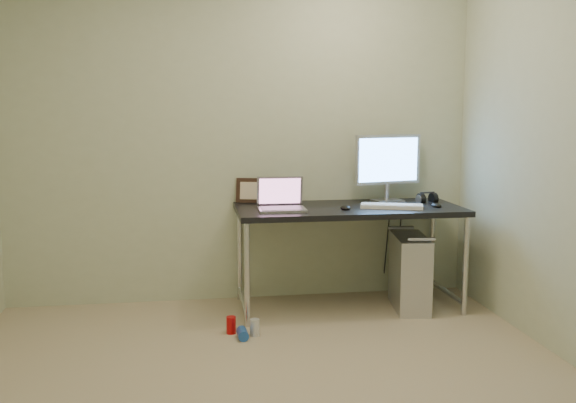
% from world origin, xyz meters
% --- Properties ---
extents(floor, '(3.50, 3.50, 0.00)m').
position_xyz_m(floor, '(0.00, 0.00, 0.00)').
color(floor, tan).
rests_on(floor, ground).
extents(wall_back, '(3.50, 0.02, 2.50)m').
position_xyz_m(wall_back, '(0.00, 1.75, 1.25)').
color(wall_back, beige).
rests_on(wall_back, ground).
extents(desk, '(1.62, 0.71, 0.75)m').
position_xyz_m(desk, '(0.75, 1.40, 0.67)').
color(desk, black).
rests_on(desk, ground).
extents(tower_computer, '(0.30, 0.54, 0.57)m').
position_xyz_m(tower_computer, '(1.19, 1.30, 0.27)').
color(tower_computer, silver).
rests_on(tower_computer, ground).
extents(cable_a, '(0.01, 0.16, 0.69)m').
position_xyz_m(cable_a, '(1.14, 1.70, 0.40)').
color(cable_a, black).
rests_on(cable_a, ground).
extents(cable_b, '(0.02, 0.11, 0.71)m').
position_xyz_m(cable_b, '(1.23, 1.68, 0.38)').
color(cable_b, black).
rests_on(cable_b, ground).
extents(can_red, '(0.08, 0.08, 0.11)m').
position_xyz_m(can_red, '(-0.14, 0.96, 0.06)').
color(can_red, red).
rests_on(can_red, ground).
extents(can_white, '(0.08, 0.08, 0.11)m').
position_xyz_m(can_white, '(0.00, 0.89, 0.06)').
color(can_white, silver).
rests_on(can_white, ground).
extents(can_blue, '(0.07, 0.13, 0.07)m').
position_xyz_m(can_blue, '(-0.08, 0.85, 0.03)').
color(can_blue, blue).
rests_on(can_blue, ground).
extents(laptop, '(0.33, 0.28, 0.23)m').
position_xyz_m(laptop, '(0.24, 1.34, 0.80)').
color(laptop, '#B8B7BF').
rests_on(laptop, desk).
extents(monitor, '(0.54, 0.20, 0.51)m').
position_xyz_m(monitor, '(1.10, 1.60, 1.05)').
color(monitor, '#B8B7BF').
rests_on(monitor, desk).
extents(keyboard, '(0.46, 0.28, 0.03)m').
position_xyz_m(keyboard, '(1.03, 1.29, 0.76)').
color(keyboard, white).
rests_on(keyboard, desk).
extents(mouse_right, '(0.08, 0.12, 0.04)m').
position_xyz_m(mouse_right, '(1.37, 1.29, 0.77)').
color(mouse_right, black).
rests_on(mouse_right, desk).
extents(mouse_left, '(0.08, 0.11, 0.04)m').
position_xyz_m(mouse_left, '(0.69, 1.28, 0.77)').
color(mouse_left, black).
rests_on(mouse_left, desk).
extents(headphones, '(0.16, 0.10, 0.10)m').
position_xyz_m(headphones, '(1.39, 1.51, 0.78)').
color(headphones, black).
rests_on(headphones, desk).
extents(picture_frame, '(0.24, 0.13, 0.19)m').
position_xyz_m(picture_frame, '(0.07, 1.70, 0.84)').
color(picture_frame, black).
rests_on(picture_frame, desk).
extents(webcam, '(0.04, 0.03, 0.11)m').
position_xyz_m(webcam, '(0.36, 1.64, 0.83)').
color(webcam, silver).
rests_on(webcam, desk).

